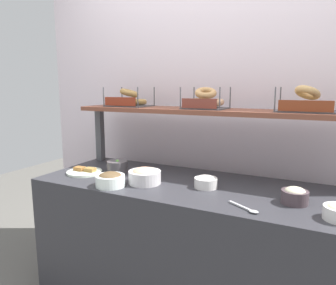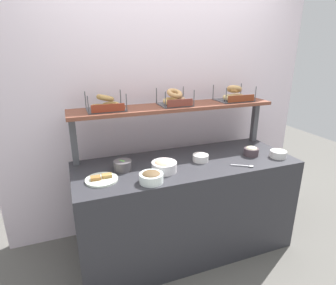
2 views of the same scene
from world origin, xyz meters
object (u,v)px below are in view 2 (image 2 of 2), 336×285
bowl_tuna_salad (251,151)px  bagel_basket_sesame (175,99)px  bowl_cream_cheese (201,157)px  bowl_veggie_mix (123,165)px  bagel_basket_everything (106,105)px  serving_spoon_near_plate (246,166)px  serving_plate_white (102,179)px  bowl_potato_salad (278,153)px  bowl_chocolate_spread (151,177)px  bagel_basket_plain (234,96)px  bowl_lox_spread (164,166)px

bowl_tuna_salad → bagel_basket_sesame: bearing=150.5°
bowl_cream_cheese → bowl_veggie_mix: bowl_veggie_mix is taller
bowl_tuna_salad → bagel_basket_everything: (-1.19, 0.34, 0.43)m
bowl_cream_cheese → serving_spoon_near_plate: bearing=-39.1°
serving_spoon_near_plate → serving_plate_white: bearing=171.8°
serving_spoon_near_plate → bowl_potato_salad: bearing=10.5°
bowl_cream_cheese → bagel_basket_sesame: (-0.12, 0.30, 0.44)m
bowl_cream_cheese → bagel_basket_everything: bearing=157.1°
serving_spoon_near_plate → bagel_basket_everything: bearing=151.8°
bowl_tuna_salad → bowl_veggie_mix: bearing=175.4°
bowl_chocolate_spread → bagel_basket_plain: (0.99, 0.52, 0.44)m
bowl_tuna_salad → bowl_veggie_mix: 1.13m
bowl_tuna_salad → bowl_chocolate_spread: (-0.98, -0.18, 0.00)m
serving_plate_white → bowl_lox_spread: bearing=-1.4°
bowl_veggie_mix → bowl_potato_salad: bowl_veggie_mix is taller
bagel_basket_sesame → bagel_basket_plain: bearing=0.2°
bowl_chocolate_spread → bagel_basket_plain: bearing=28.0°
serving_spoon_near_plate → bagel_basket_plain: (0.19, 0.53, 0.47)m
bowl_veggie_mix → bagel_basket_plain: size_ratio=0.43×
bagel_basket_everything → bagel_basket_plain: bearing=-0.2°
bowl_lox_spread → bowl_cream_cheese: bowl_lox_spread is taller
bowl_cream_cheese → bagel_basket_sesame: bagel_basket_sesame is taller
bagel_basket_sesame → bowl_potato_salad: bearing=-30.2°
serving_spoon_near_plate → bagel_basket_everything: (-1.00, 0.54, 0.47)m
bowl_tuna_salad → bowl_chocolate_spread: size_ratio=0.77×
bowl_veggie_mix → bowl_chocolate_spread: bearing=-62.0°
bowl_lox_spread → bagel_basket_everything: bearing=132.7°
bowl_lox_spread → bagel_basket_plain: bagel_basket_plain is taller
serving_spoon_near_plate → bagel_basket_sesame: (-0.41, 0.53, 0.47)m
bowl_tuna_salad → bagel_basket_sesame: bagel_basket_sesame is taller
bowl_cream_cheese → bowl_veggie_mix: 0.65m
bowl_lox_spread → bagel_basket_sesame: bearing=58.1°
bagel_basket_everything → bowl_potato_salad: bearing=-18.6°
bowl_lox_spread → bagel_basket_plain: (0.84, 0.38, 0.43)m
serving_spoon_near_plate → bowl_veggie_mix: bearing=163.2°
bowl_tuna_salad → serving_spoon_near_plate: bowl_tuna_salad is taller
bowl_cream_cheese → bagel_basket_plain: bagel_basket_plain is taller
bowl_chocolate_spread → serving_spoon_near_plate: (0.79, -0.01, -0.03)m
bowl_cream_cheese → bowl_veggie_mix: bearing=175.7°
bowl_cream_cheese → serving_plate_white: bowl_cream_cheese is taller
bowl_lox_spread → bowl_cream_cheese: bearing=13.5°
bowl_chocolate_spread → bagel_basket_everything: bearing=111.5°
bowl_tuna_salad → serving_spoon_near_plate: (-0.19, -0.19, -0.03)m
bagel_basket_everything → bowl_cream_cheese: bearing=-22.9°
bowl_lox_spread → bowl_cream_cheese: (0.36, 0.09, -0.01)m
bowl_lox_spread → bagel_basket_everything: 0.68m
bowl_tuna_salad → bowl_chocolate_spread: bearing=-169.4°
bowl_potato_salad → serving_plate_white: size_ratio=0.59×
bowl_lox_spread → serving_plate_white: bearing=178.6°
bowl_chocolate_spread → serving_spoon_near_plate: bowl_chocolate_spread is taller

